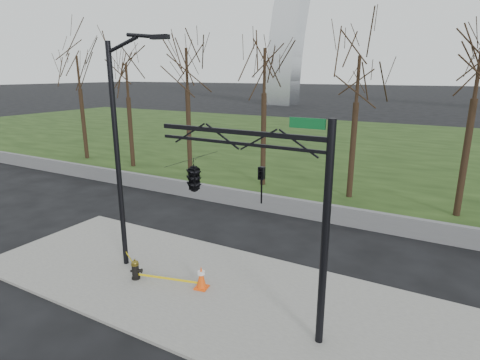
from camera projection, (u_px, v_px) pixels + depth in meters
The scene contains 10 objects.
ground at pixel (220, 294), 12.81m from camera, with size 500.00×500.00×0.00m, color black.
sidewalk at pixel (220, 292), 12.80m from camera, with size 18.00×6.00×0.10m, color gray.
grass_strip at pixel (383, 147), 38.07m from camera, with size 120.00×40.00×0.06m, color black.
guardrail at pixel (305, 209), 19.43m from camera, with size 60.00×0.30×0.90m, color #59595B.
tree_row at pixel (305, 115), 22.47m from camera, with size 42.67×4.00×9.33m.
fire_hydrant at pixel (136, 270), 13.48m from camera, with size 0.45×0.33×0.74m.
traffic_cone at pixel (201, 277), 12.86m from camera, with size 0.48×0.48×0.80m.
street_light at pixel (121, 142), 13.38m from camera, with size 2.39×0.45×8.21m.
traffic_signal_mast at pixel (216, 178), 10.94m from camera, with size 5.10×2.50×6.00m.
caution_tape at pixel (154, 271), 13.50m from camera, with size 3.49×0.69×0.39m.
Camera 1 is at (6.11, -9.61, 6.99)m, focal length 29.26 mm.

